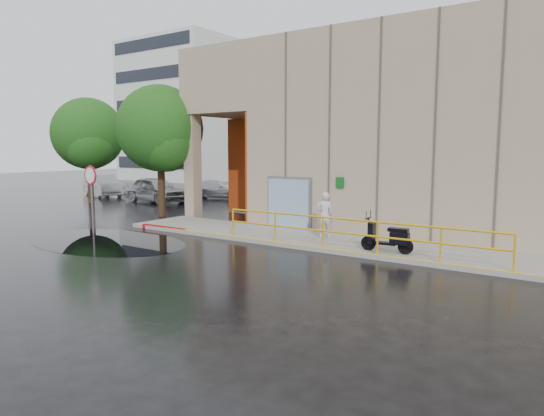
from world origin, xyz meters
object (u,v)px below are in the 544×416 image
(red_curb, at_px, (164,228))
(car_a, at_px, (156,189))
(scooter, at_px, (388,229))
(car_c, at_px, (217,189))
(stop_sign, at_px, (91,184))
(tree_near, at_px, (161,132))
(car_b, at_px, (103,185))
(tree_far, at_px, (89,136))
(person, at_px, (325,215))

(red_curb, relative_size, car_a, 0.50)
(car_a, bearing_deg, scooter, -104.55)
(car_c, bearing_deg, stop_sign, 178.17)
(tree_near, bearing_deg, car_c, 114.08)
(scooter, relative_size, tree_near, 0.26)
(car_b, bearing_deg, tree_far, -115.55)
(scooter, distance_m, red_curb, 9.56)
(scooter, height_order, stop_sign, stop_sign)
(car_c, xyz_separation_m, tree_far, (-4.55, -6.77, 3.54))
(person, xyz_separation_m, scooter, (2.82, -1.09, -0.11))
(person, xyz_separation_m, red_curb, (-6.70, -1.59, -0.90))
(scooter, bearing_deg, tree_far, 164.52)
(stop_sign, relative_size, car_b, 0.58)
(person, bearing_deg, red_curb, -20.20)
(red_curb, bearing_deg, car_c, 121.36)
(stop_sign, relative_size, car_a, 0.57)
(stop_sign, relative_size, tree_far, 0.42)
(tree_near, bearing_deg, red_curb, -42.98)
(stop_sign, bearing_deg, scooter, 37.35)
(car_c, distance_m, tree_far, 8.89)
(car_b, height_order, car_c, car_b)
(person, distance_m, red_curb, 6.94)
(person, distance_m, scooter, 3.02)
(tree_far, bearing_deg, red_curb, -22.16)
(scooter, xyz_separation_m, car_c, (-16.50, 10.97, -0.27))
(person, bearing_deg, car_a, -54.16)
(car_b, distance_m, tree_near, 13.24)
(red_curb, relative_size, car_c, 0.57)
(person, bearing_deg, tree_far, -43.23)
(car_a, distance_m, car_b, 6.38)
(stop_sign, xyz_separation_m, tree_near, (-1.26, 4.99, 2.23))
(tree_near, bearing_deg, person, -7.98)
(person, distance_m, tree_far, 18.77)
(person, height_order, stop_sign, stop_sign)
(scooter, height_order, car_b, car_b)
(person, height_order, tree_far, tree_far)
(car_b, xyz_separation_m, tree_near, (11.73, -5.08, 3.44))
(car_c, relative_size, tree_far, 0.65)
(red_curb, bearing_deg, car_a, 139.48)
(car_b, bearing_deg, red_curb, -99.14)
(stop_sign, height_order, car_b, stop_sign)
(car_a, xyz_separation_m, tree_far, (-2.96, -2.63, 3.34))
(red_curb, distance_m, tree_far, 13.11)
(scooter, xyz_separation_m, red_curb, (-9.51, -0.50, -0.79))
(car_a, height_order, tree_far, tree_far)
(car_a, distance_m, car_c, 4.43)
(scooter, height_order, red_curb, scooter)
(car_c, bearing_deg, tree_far, 123.70)
(red_curb, bearing_deg, person, 13.35)
(stop_sign, bearing_deg, car_a, 150.36)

